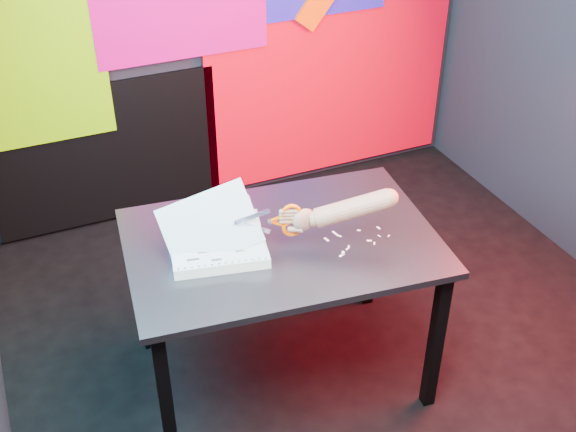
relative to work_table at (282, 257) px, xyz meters
name	(u,v)px	position (x,y,z in m)	size (l,w,h in m)	color
room	(355,81)	(0.32, 0.05, 0.69)	(3.01, 3.01, 2.71)	black
backdrop	(238,48)	(0.38, 1.52, 0.29)	(2.88, 0.05, 2.08)	red
work_table	(282,257)	(0.00, 0.00, 0.00)	(1.32, 0.96, 0.75)	black
printout_stack	(218,248)	(-0.26, 0.01, 0.11)	(0.41, 0.34, 0.28)	silver
scissors	(287,221)	(0.00, -0.06, 0.22)	(0.25, 0.10, 0.15)	#AFB3D8
hand_forearm	(344,210)	(0.20, -0.14, 0.26)	(0.42, 0.19, 0.17)	#956D52
paper_clippings	(350,241)	(0.25, -0.12, 0.09)	(0.26, 0.17, 0.00)	silver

